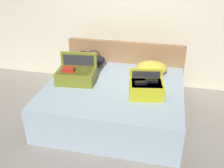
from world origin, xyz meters
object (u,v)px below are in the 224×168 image
object	(u,v)px
pillow_near_headboard	(152,68)
duffel_bag	(88,61)
bed	(114,102)
hard_case_medium	(146,88)
hard_case_large	(77,73)

from	to	relation	value
pillow_near_headboard	duffel_bag	bearing A→B (deg)	176.78
bed	hard_case_medium	size ratio (longest dim) A/B	3.91
bed	duffel_bag	world-z (taller)	duffel_bag
hard_case_medium	pillow_near_headboard	bearing A→B (deg)	78.86
bed	hard_case_large	bearing A→B (deg)	174.61
duffel_bag	pillow_near_headboard	distance (m)	1.01
hard_case_medium	pillow_near_headboard	size ratio (longest dim) A/B	1.05
pillow_near_headboard	bed	bearing A→B (deg)	-132.99
hard_case_medium	duffel_bag	size ratio (longest dim) A/B	0.82
bed	hard_case_medium	world-z (taller)	hard_case_medium
hard_case_medium	duffel_bag	world-z (taller)	hard_case_medium
bed	hard_case_large	size ratio (longest dim) A/B	3.35
hard_case_medium	duffel_bag	xyz separation A→B (m)	(-1.00, 0.72, -0.01)
bed	hard_case_large	world-z (taller)	hard_case_large
bed	pillow_near_headboard	size ratio (longest dim) A/B	4.10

